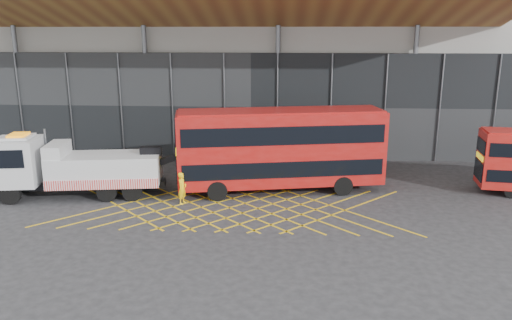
{
  "coord_description": "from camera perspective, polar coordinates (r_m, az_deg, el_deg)",
  "views": [
    {
      "loc": [
        4.74,
        -26.16,
        9.59
      ],
      "look_at": [
        3.0,
        1.5,
        2.4
      ],
      "focal_mm": 35.0,
      "sensor_mm": 36.0,
      "label": 1
    }
  ],
  "objects": [
    {
      "name": "construction_building",
      "position": [
        44.65,
        -0.03,
        13.76
      ],
      "size": [
        55.0,
        23.97,
        18.0
      ],
      "color": "#989993",
      "rests_on": "ground_plane"
    },
    {
      "name": "road_markings",
      "position": [
        28.04,
        -3.06,
        -5.47
      ],
      "size": [
        19.96,
        7.16,
        0.01
      ],
      "color": "yellow",
      "rests_on": "ground_plane"
    },
    {
      "name": "recovery_truck",
      "position": [
        31.28,
        -20.21,
        -0.76
      ],
      "size": [
        11.35,
        4.02,
        3.93
      ],
      "rotation": [
        0.0,
        0.0,
        0.15
      ],
      "color": "black",
      "rests_on": "ground_plane"
    },
    {
      "name": "ground_plane",
      "position": [
        28.27,
        -6.3,
        -5.38
      ],
      "size": [
        120.0,
        120.0,
        0.0
      ],
      "primitive_type": "plane",
      "color": "#262628"
    },
    {
      "name": "bus_towed",
      "position": [
        30.17,
        2.78,
        1.52
      ],
      "size": [
        12.71,
        5.19,
        5.05
      ],
      "rotation": [
        0.0,
        0.0,
        0.19
      ],
      "color": "#9E0F0C",
      "rests_on": "ground_plane"
    },
    {
      "name": "worker",
      "position": [
        28.71,
        -8.42,
        -3.2
      ],
      "size": [
        0.61,
        0.77,
        1.84
      ],
      "primitive_type": "imported",
      "rotation": [
        0.0,
        0.0,
        1.29
      ],
      "color": "yellow",
      "rests_on": "ground_plane"
    }
  ]
}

